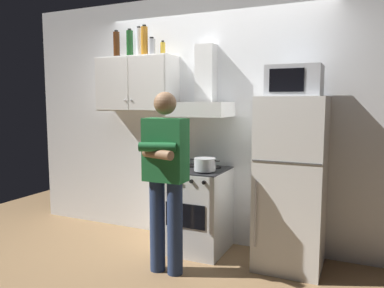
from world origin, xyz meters
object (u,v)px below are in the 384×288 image
at_px(stove_oven, 197,209).
at_px(bottle_liquor_amber, 144,41).
at_px(person_standing, 165,175).
at_px(cooking_pot, 205,164).
at_px(bottle_canister_steel, 152,47).
at_px(microwave, 294,81).
at_px(refrigerator, 291,183).
at_px(bottle_rum_dark, 117,45).
at_px(range_hood, 202,97).
at_px(bottle_spice_jar, 163,49).
at_px(upper_cabinet, 137,84).
at_px(bottle_wine_green, 130,44).
at_px(bottle_vodka_clear, 139,42).

xyz_separation_m(stove_oven, bottle_liquor_amber, (-0.68, 0.10, 1.78)).
bearing_deg(person_standing, cooking_pot, 69.70).
height_order(cooking_pot, bottle_canister_steel, bottle_canister_steel).
height_order(microwave, bottle_canister_steel, bottle_canister_steel).
height_order(refrigerator, microwave, microwave).
bearing_deg(bottle_rum_dark, person_standing, -36.53).
height_order(range_hood, bottle_rum_dark, bottle_rum_dark).
relative_size(person_standing, bottle_spice_jar, 10.30).
bearing_deg(bottle_rum_dark, microwave, -4.15).
distance_m(upper_cabinet, stove_oven, 1.55).
bearing_deg(refrigerator, range_hood, 172.45).
height_order(refrigerator, bottle_wine_green, bottle_wine_green).
relative_size(refrigerator, bottle_canister_steel, 8.19).
bearing_deg(stove_oven, bottle_canister_steel, 170.60).
distance_m(bottle_spice_jar, bottle_liquor_amber, 0.22).
xyz_separation_m(microwave, bottle_rum_dark, (-2.04, 0.15, 0.46)).
distance_m(refrigerator, bottle_wine_green, 2.33).
height_order(microwave, person_standing, microwave).
distance_m(microwave, bottle_vodka_clear, 1.80).
distance_m(bottle_wine_green, bottle_liquor_amber, 0.24).
relative_size(bottle_wine_green, bottle_liquor_amber, 0.96).
xyz_separation_m(microwave, person_standing, (-1.00, -0.62, -0.84)).
bearing_deg(bottle_canister_steel, range_hood, 2.90).
relative_size(range_hood, bottle_canister_steel, 3.84).
xyz_separation_m(stove_oven, microwave, (0.95, 0.02, 1.31)).
bearing_deg(cooking_pot, bottle_wine_green, 164.89).
xyz_separation_m(bottle_vodka_clear, bottle_liquor_amber, (0.10, -0.05, 0.00)).
relative_size(range_hood, bottle_liquor_amber, 2.26).
xyz_separation_m(range_hood, refrigerator, (0.95, -0.13, -0.80)).
bearing_deg(bottle_canister_steel, bottle_vodka_clear, 164.16).
distance_m(bottle_spice_jar, bottle_rum_dark, 0.62).
relative_size(microwave, bottle_wine_green, 1.51).
relative_size(bottle_vodka_clear, bottle_rum_dark, 1.04).
bearing_deg(bottle_vodka_clear, bottle_spice_jar, -0.46).
bearing_deg(microwave, bottle_vodka_clear, 175.59).
distance_m(bottle_vodka_clear, bottle_canister_steel, 0.21).
xyz_separation_m(stove_oven, cooking_pot, (0.13, -0.12, 0.50)).
distance_m(stove_oven, microwave, 1.62).
height_order(person_standing, cooking_pot, person_standing).
xyz_separation_m(microwave, bottle_liquor_amber, (-1.63, 0.08, 0.47)).
distance_m(stove_oven, range_hood, 1.17).
relative_size(stove_oven, refrigerator, 0.55).
xyz_separation_m(range_hood, bottle_wine_green, (-0.91, 0.03, 0.60)).
relative_size(refrigerator, bottle_wine_green, 5.03).
xyz_separation_m(refrigerator, person_standing, (-1.00, -0.61, 0.10)).
xyz_separation_m(microwave, cooking_pot, (-0.82, -0.14, -0.80)).
bearing_deg(person_standing, range_hood, 86.09).
relative_size(stove_oven, range_hood, 1.17).
xyz_separation_m(refrigerator, bottle_canister_steel, (-1.54, 0.10, 1.34)).
relative_size(cooking_pot, bottle_liquor_amber, 0.94).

